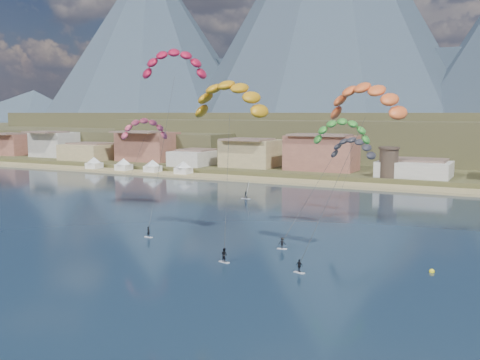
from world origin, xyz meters
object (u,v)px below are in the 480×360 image
object	(u,v)px
kitesurfer_orange	(366,96)
buoy	(432,272)
kitesurfer_yellow	(230,94)
windsurfer	(246,193)
watchtower	(389,162)
kitesurfer_green	(341,128)
kitesurfer_red	(174,60)

from	to	relation	value
kitesurfer_orange	buoy	world-z (taller)	kitesurfer_orange
kitesurfer_yellow	kitesurfer_orange	distance (m)	21.87
kitesurfer_yellow	windsurfer	distance (m)	48.11
watchtower	windsurfer	world-z (taller)	watchtower
watchtower	kitesurfer_green	world-z (taller)	kitesurfer_green
kitesurfer_yellow	windsurfer	bearing A→B (deg)	112.85
watchtower	windsurfer	bearing A→B (deg)	-120.28
kitesurfer_orange	kitesurfer_green	size ratio (longest dim) A/B	1.14
kitesurfer_orange	kitesurfer_green	distance (m)	18.98
kitesurfer_green	windsurfer	distance (m)	43.07
kitesurfer_green	buoy	distance (m)	29.80
kitesurfer_red	windsurfer	world-z (taller)	kitesurfer_red
watchtower	kitesurfer_orange	xyz separation A→B (m)	(14.29, -83.72, 15.94)
windsurfer	kitesurfer_orange	bearing A→B (deg)	-47.94
kitesurfer_red	buoy	size ratio (longest dim) A/B	48.61
kitesurfer_red	windsurfer	xyz separation A→B (m)	(0.61, 28.63, -28.44)
windsurfer	watchtower	bearing A→B (deg)	59.72
windsurfer	buoy	xyz separation A→B (m)	(47.47, -42.93, -1.20)
windsurfer	kitesurfer_green	bearing A→B (deg)	-40.71
kitesurfer_yellow	kitesurfer_red	bearing A→B (deg)	147.62
watchtower	kitesurfer_orange	size ratio (longest dim) A/B	0.34
watchtower	buoy	bearing A→B (deg)	-74.46
kitesurfer_yellow	kitesurfer_green	distance (m)	19.92
buoy	kitesurfer_green	bearing A→B (deg)	135.54
kitesurfer_yellow	windsurfer	xyz separation A→B (m)	(-16.69, 39.60, -21.64)
kitesurfer_yellow	kitesurfer_green	xyz separation A→B (m)	(13.55, 13.58, -5.38)
kitesurfer_red	kitesurfer_orange	distance (m)	42.02
kitesurfer_yellow	windsurfer	size ratio (longest dim) A/B	6.46
watchtower	kitesurfer_green	bearing A→B (deg)	-84.76
watchtower	kitesurfer_red	world-z (taller)	kitesurfer_red
kitesurfer_orange	kitesurfer_green	bearing A→B (deg)	116.23
watchtower	kitesurfer_yellow	bearing A→B (deg)	-95.22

